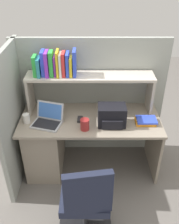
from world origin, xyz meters
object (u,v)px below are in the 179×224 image
office_chair (85,204)px  backpack (111,116)px  laptop (47,119)px  computer_mouse (80,119)px  snack_canister (84,124)px  paper_cup (26,119)px

office_chair → backpack: bearing=-117.8°
laptop → computer_mouse: laptop is taller
snack_canister → office_chair: size_ratio=0.13×
computer_mouse → snack_canister: size_ratio=0.83×
paper_cup → office_chair: 1.12m
paper_cup → snack_canister: bearing=-10.9°
laptop → office_chair: bearing=-62.4°
backpack → computer_mouse: backpack is taller
backpack → office_chair: (-0.28, -0.79, -0.45)m
laptop → backpack: 0.70m
paper_cup → snack_canister: 0.66m
laptop → snack_canister: (0.41, -0.12, 0.01)m
laptop → office_chair: (0.42, -0.81, -0.39)m
laptop → paper_cup: size_ratio=3.38×
laptop → office_chair: 0.99m
laptop → paper_cup: laptop is taller
snack_canister → office_chair: bearing=-88.6°
backpack → office_chair: size_ratio=0.32×
snack_canister → computer_mouse: bearing=108.6°
computer_mouse → office_chair: bearing=-83.2°
backpack → office_chair: backpack is taller
laptop → paper_cup: 0.24m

